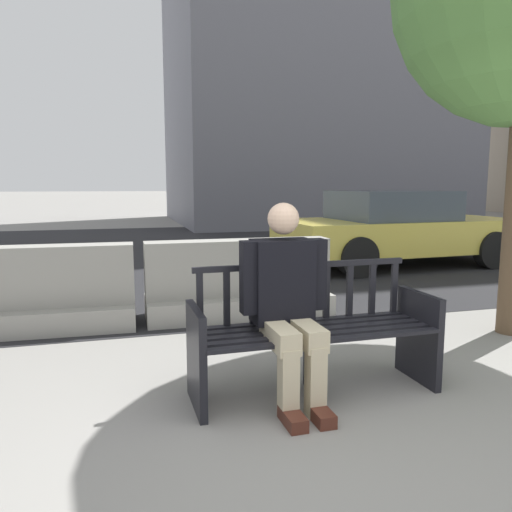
{
  "coord_description": "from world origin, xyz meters",
  "views": [
    {
      "loc": [
        -1.17,
        -1.99,
        1.44
      ],
      "look_at": [
        0.11,
        2.58,
        0.75
      ],
      "focal_mm": 35.0,
      "sensor_mm": 36.0,
      "label": 1
    }
  ],
  "objects_px": {
    "street_bench": "(314,336)",
    "car_taxi_near": "(396,229)",
    "seated_person": "(287,299)",
    "jersey_barrier_left": "(30,297)",
    "jersey_barrier_centre": "(239,285)"
  },
  "relations": [
    {
      "from": "jersey_barrier_centre",
      "to": "car_taxi_near",
      "type": "distance_m",
      "value": 4.38
    },
    {
      "from": "jersey_barrier_centre",
      "to": "jersey_barrier_left",
      "type": "height_order",
      "value": "same"
    },
    {
      "from": "car_taxi_near",
      "to": "jersey_barrier_centre",
      "type": "bearing_deg",
      "value": -143.32
    },
    {
      "from": "seated_person",
      "to": "jersey_barrier_left",
      "type": "height_order",
      "value": "seated_person"
    },
    {
      "from": "seated_person",
      "to": "jersey_barrier_left",
      "type": "bearing_deg",
      "value": 131.33
    },
    {
      "from": "street_bench",
      "to": "jersey_barrier_centre",
      "type": "height_order",
      "value": "street_bench"
    },
    {
      "from": "seated_person",
      "to": "jersey_barrier_left",
      "type": "distance_m",
      "value": 2.91
    },
    {
      "from": "seated_person",
      "to": "car_taxi_near",
      "type": "height_order",
      "value": "car_taxi_near"
    },
    {
      "from": "seated_person",
      "to": "jersey_barrier_centre",
      "type": "distance_m",
      "value": 2.2
    },
    {
      "from": "seated_person",
      "to": "jersey_barrier_centre",
      "type": "xyz_separation_m",
      "value": [
        0.2,
        2.16,
        -0.35
      ]
    },
    {
      "from": "jersey_barrier_centre",
      "to": "jersey_barrier_left",
      "type": "distance_m",
      "value": 2.11
    },
    {
      "from": "seated_person",
      "to": "jersey_barrier_centre",
      "type": "height_order",
      "value": "seated_person"
    },
    {
      "from": "street_bench",
      "to": "car_taxi_near",
      "type": "distance_m",
      "value": 5.86
    },
    {
      "from": "jersey_barrier_centre",
      "to": "street_bench",
      "type": "bearing_deg",
      "value": -89.47
    },
    {
      "from": "street_bench",
      "to": "jersey_barrier_centre",
      "type": "relative_size",
      "value": 0.84
    }
  ]
}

